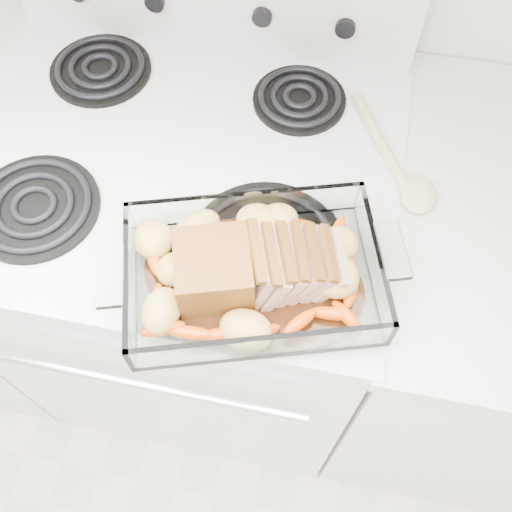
% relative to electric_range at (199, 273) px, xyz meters
% --- Properties ---
extents(electric_range, '(0.78, 0.70, 1.12)m').
position_rel_electric_range_xyz_m(electric_range, '(0.00, 0.00, 0.00)').
color(electric_range, silver).
rests_on(electric_range, ground).
extents(counter_right, '(0.58, 0.68, 0.93)m').
position_rel_electric_range_xyz_m(counter_right, '(0.66, -0.00, -0.02)').
color(counter_right, silver).
rests_on(counter_right, ground).
extents(baking_dish, '(0.36, 0.24, 0.07)m').
position_rel_electric_range_xyz_m(baking_dish, '(0.18, -0.23, 0.48)').
color(baking_dish, white).
rests_on(baking_dish, electric_range).
extents(pork_roast, '(0.24, 0.11, 0.09)m').
position_rel_electric_range_xyz_m(pork_roast, '(0.17, -0.23, 0.51)').
color(pork_roast, '#5F360D').
rests_on(pork_roast, baking_dish).
extents(roast_vegetables, '(0.39, 0.21, 0.05)m').
position_rel_electric_range_xyz_m(roast_vegetables, '(0.18, -0.19, 0.49)').
color(roast_vegetables, '#CA4002').
rests_on(roast_vegetables, baking_dish).
extents(wooden_spoon, '(0.16, 0.24, 0.02)m').
position_rel_electric_range_xyz_m(wooden_spoon, '(0.38, 0.03, 0.46)').
color(wooden_spoon, '#C0B390').
rests_on(wooden_spoon, electric_range).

